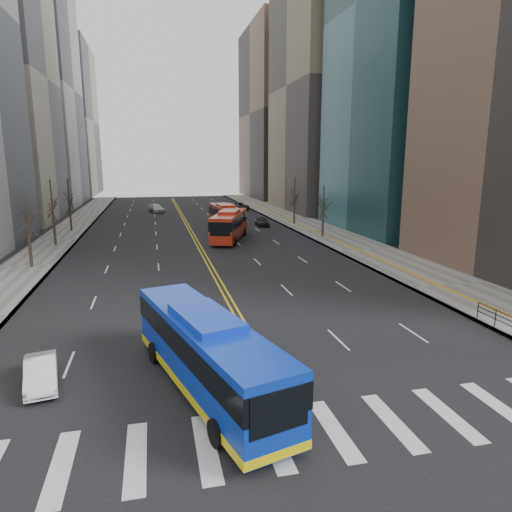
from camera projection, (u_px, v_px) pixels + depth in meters
ground at (304, 434)px, 16.54m from camera, size 220.00×220.00×0.00m
sidewalk_right at (320, 230)px, 63.24m from camera, size 7.00×130.00×0.15m
sidewalk_left at (58, 240)px, 55.88m from camera, size 5.00×130.00×0.15m
crosswalk at (304, 434)px, 16.54m from camera, size 26.70×4.00×0.01m
centerline at (187, 225)px, 69.00m from camera, size 0.55×100.00×0.01m
office_towers at (177, 73)px, 76.93m from camera, size 83.00×134.00×58.00m
street_trees at (131, 208)px, 46.93m from camera, size 35.20×47.20×7.60m
blue_bus at (207, 350)px, 19.33m from camera, size 5.65×12.15×3.47m
red_bus_near at (229, 224)px, 55.81m from camera, size 6.43×11.80×3.66m
red_bus_far at (226, 216)px, 63.95m from camera, size 3.37×11.52×3.61m
car_white at (41, 373)px, 19.96m from camera, size 1.99×3.89×1.22m
car_dark_mid at (262, 222)px, 67.73m from camera, size 1.64×4.00×1.36m
car_silver at (157, 208)px, 85.16m from camera, size 3.27×5.43×1.47m
car_dark_far at (241, 206)px, 89.84m from camera, size 3.27×5.23×1.35m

